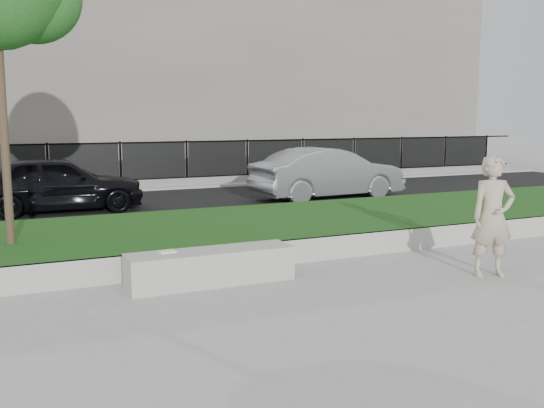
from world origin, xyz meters
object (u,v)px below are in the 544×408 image
car_dark (57,184)px  stone_bench (211,267)px  car_silver (328,173)px  man (493,217)px  book (167,252)px

car_dark → stone_bench: bearing=-169.2°
car_dark → car_silver: 7.39m
stone_bench → car_dark: size_ratio=0.58×
car_dark → man: bearing=-148.7°
man → car_silver: 8.60m
car_dark → car_silver: bearing=-94.7°
book → car_dark: (-0.79, 7.55, 0.25)m
car_dark → car_silver: car_silver is taller
book → car_silver: (6.57, 6.89, 0.27)m
man → car_silver: (1.96, 8.37, -0.14)m
book → car_silver: car_silver is taller
man → car_silver: bearing=94.1°
car_silver → stone_bench: bearing=135.7°
book → car_dark: 7.60m
stone_bench → book: book is taller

